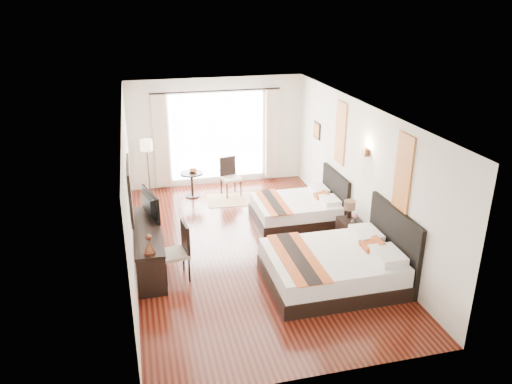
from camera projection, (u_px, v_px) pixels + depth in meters
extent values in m
cube|color=black|center=(251.00, 247.00, 10.02)|extent=(4.50, 7.50, 0.01)
cube|color=white|center=(250.00, 110.00, 8.98)|extent=(4.50, 7.50, 0.02)
cube|color=silver|center=(359.00, 172.00, 10.00)|extent=(0.01, 7.50, 2.80)
cube|color=silver|center=(129.00, 192.00, 9.00)|extent=(0.01, 7.50, 2.80)
cube|color=silver|center=(217.00, 132.00, 12.87)|extent=(4.50, 0.01, 2.80)
cube|color=silver|center=(320.00, 286.00, 6.12)|extent=(4.50, 0.01, 2.80)
cube|color=white|center=(217.00, 136.00, 12.90)|extent=(2.40, 0.02, 2.20)
cube|color=white|center=(218.00, 137.00, 12.84)|extent=(2.30, 0.02, 2.10)
cube|color=beige|center=(161.00, 142.00, 12.49)|extent=(0.35, 0.14, 2.35)
cube|color=beige|center=(272.00, 134.00, 13.14)|extent=(0.35, 0.14, 2.35)
cube|color=maroon|center=(403.00, 173.00, 8.30)|extent=(0.03, 0.50, 1.35)
cube|color=maroon|center=(341.00, 133.00, 10.69)|extent=(0.03, 0.50, 1.35)
cube|color=#4C291B|center=(366.00, 152.00, 9.51)|extent=(0.10, 0.14, 0.14)
cube|color=black|center=(130.00, 189.00, 8.71)|extent=(0.04, 1.25, 0.95)
cube|color=white|center=(132.00, 189.00, 8.72)|extent=(0.01, 1.12, 0.82)
cube|color=black|center=(331.00, 277.00, 8.71)|extent=(2.22, 1.74, 0.27)
cube|color=silver|center=(332.00, 262.00, 8.60)|extent=(2.16, 1.70, 0.33)
cube|color=black|center=(393.00, 243.00, 8.78)|extent=(0.08, 1.74, 1.30)
cube|color=#9A5118|center=(297.00, 257.00, 8.40)|extent=(0.60, 1.80, 0.02)
cube|color=black|center=(295.00, 216.00, 11.16)|extent=(1.81, 1.41, 0.22)
cube|color=silver|center=(295.00, 206.00, 11.07)|extent=(1.75, 1.37, 0.26)
cube|color=black|center=(335.00, 194.00, 11.22)|extent=(0.08, 1.41, 1.06)
cube|color=#9A5118|center=(273.00, 202.00, 10.91)|extent=(0.49, 1.47, 0.02)
cube|color=black|center=(350.00, 232.00, 10.08)|extent=(0.43, 0.53, 0.51)
cylinder|color=black|center=(349.00, 214.00, 10.08)|extent=(0.10, 0.10, 0.20)
cylinder|color=#442F20|center=(350.00, 205.00, 10.01)|extent=(0.24, 0.24, 0.18)
imported|color=black|center=(354.00, 222.00, 9.78)|extent=(0.19, 0.19, 0.15)
cube|color=black|center=(149.00, 247.00, 9.20)|extent=(0.50, 2.20, 0.76)
imported|color=black|center=(146.00, 205.00, 9.43)|extent=(0.35, 0.90, 0.52)
cube|color=tan|center=(174.00, 254.00, 8.75)|extent=(0.55, 0.55, 0.06)
cube|color=black|center=(185.00, 237.00, 8.72)|extent=(0.12, 0.45, 0.54)
cylinder|color=black|center=(151.00, 196.00, 12.47)|extent=(0.22, 0.22, 0.03)
cylinder|color=#4C291B|center=(149.00, 172.00, 12.23)|extent=(0.03, 0.03, 1.25)
cylinder|color=beige|center=(146.00, 145.00, 11.98)|extent=(0.30, 0.30, 0.26)
cylinder|color=black|center=(192.00, 185.00, 12.37)|extent=(0.55, 0.55, 0.64)
imported|color=#472519|center=(193.00, 171.00, 12.26)|extent=(0.22, 0.22, 0.05)
cube|color=tan|center=(231.00, 179.00, 12.42)|extent=(0.53, 0.53, 0.06)
cube|color=black|center=(228.00, 166.00, 12.49)|extent=(0.42, 0.14, 0.49)
cube|color=tan|center=(233.00, 200.00, 12.28)|extent=(1.32, 0.95, 0.01)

